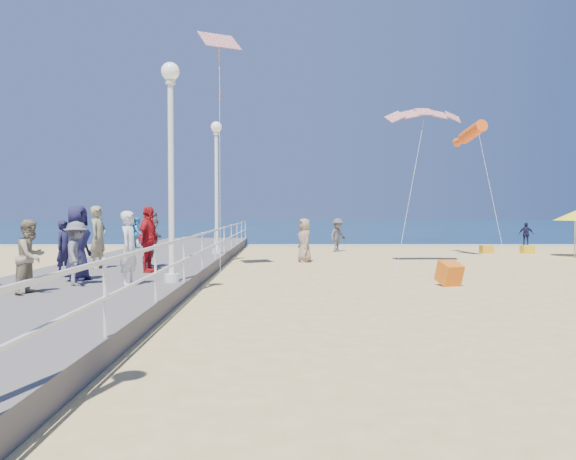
{
  "coord_description": "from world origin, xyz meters",
  "views": [
    {
      "loc": [
        -2.58,
        -13.65,
        2.15
      ],
      "look_at": [
        -2.5,
        2.0,
        1.6
      ],
      "focal_mm": 35.0,
      "sensor_mm": 36.0,
      "label": 1
    }
  ],
  "objects_px": {
    "lamp_post_far": "(216,173)",
    "spectator_4": "(77,243)",
    "beach_umbrella": "(575,216)",
    "toddler_held": "(138,233)",
    "beach_walker_b": "(526,234)",
    "spectator_3": "(148,239)",
    "woman_holding_toddler": "(130,248)",
    "spectator_5": "(151,240)",
    "beach_chair_right": "(486,249)",
    "beach_walker_a": "(338,235)",
    "box_kite": "(449,275)",
    "beach_chair_left": "(527,249)",
    "lamp_post_mid": "(171,148)",
    "beach_walker_c": "(305,240)",
    "spectator_0": "(64,248)",
    "spectator_2": "(76,253)",
    "spectator_1": "(31,257)",
    "spectator_6": "(98,237)"
  },
  "relations": [
    {
      "from": "woman_holding_toddler",
      "to": "beach_chair_right",
      "type": "height_order",
      "value": "woman_holding_toddler"
    },
    {
      "from": "spectator_5",
      "to": "beach_chair_right",
      "type": "height_order",
      "value": "spectator_5"
    },
    {
      "from": "spectator_1",
      "to": "spectator_6",
      "type": "bearing_deg",
      "value": 16.27
    },
    {
      "from": "spectator_4",
      "to": "beach_walker_a",
      "type": "height_order",
      "value": "spectator_4"
    },
    {
      "from": "beach_walker_b",
      "to": "spectator_4",
      "type": "bearing_deg",
      "value": 66.06
    },
    {
      "from": "toddler_held",
      "to": "beach_walker_c",
      "type": "xyz_separation_m",
      "value": [
        4.27,
        10.09,
        -0.71
      ]
    },
    {
      "from": "toddler_held",
      "to": "beach_chair_left",
      "type": "height_order",
      "value": "toddler_held"
    },
    {
      "from": "beach_walker_c",
      "to": "box_kite",
      "type": "xyz_separation_m",
      "value": [
        3.86,
        -7.41,
        -0.61
      ]
    },
    {
      "from": "spectator_3",
      "to": "box_kite",
      "type": "distance_m",
      "value": 8.6
    },
    {
      "from": "beach_walker_c",
      "to": "beach_chair_left",
      "type": "relative_size",
      "value": 3.3
    },
    {
      "from": "spectator_3",
      "to": "beach_umbrella",
      "type": "relative_size",
      "value": 0.87
    },
    {
      "from": "beach_umbrella",
      "to": "spectator_5",
      "type": "bearing_deg",
      "value": -153.25
    },
    {
      "from": "box_kite",
      "to": "beach_chair_right",
      "type": "distance_m",
      "value": 13.26
    },
    {
      "from": "spectator_5",
      "to": "lamp_post_mid",
      "type": "bearing_deg",
      "value": -166.93
    },
    {
      "from": "spectator_5",
      "to": "beach_chair_right",
      "type": "xyz_separation_m",
      "value": [
        14.16,
        10.88,
        -1.06
      ]
    },
    {
      "from": "spectator_2",
      "to": "beach_walker_b",
      "type": "distance_m",
      "value": 28.4
    },
    {
      "from": "box_kite",
      "to": "spectator_1",
      "type": "bearing_deg",
      "value": -176.83
    },
    {
      "from": "spectator_0",
      "to": "beach_chair_left",
      "type": "distance_m",
      "value": 22.17
    },
    {
      "from": "toddler_held",
      "to": "beach_umbrella",
      "type": "xyz_separation_m",
      "value": [
        16.91,
        12.75,
        0.29
      ]
    },
    {
      "from": "lamp_post_far",
      "to": "beach_walker_a",
      "type": "relative_size",
      "value": 3.06
    },
    {
      "from": "lamp_post_far",
      "to": "box_kite",
      "type": "xyz_separation_m",
      "value": [
        7.44,
        -6.81,
        -3.36
      ]
    },
    {
      "from": "beach_walker_c",
      "to": "beach_umbrella",
      "type": "distance_m",
      "value": 12.96
    },
    {
      "from": "woman_holding_toddler",
      "to": "beach_chair_left",
      "type": "relative_size",
      "value": 3.16
    },
    {
      "from": "spectator_0",
      "to": "spectator_3",
      "type": "bearing_deg",
      "value": -42.26
    },
    {
      "from": "beach_walker_b",
      "to": "beach_umbrella",
      "type": "distance_m",
      "value": 8.01
    },
    {
      "from": "toddler_held",
      "to": "beach_walker_b",
      "type": "distance_m",
      "value": 27.38
    },
    {
      "from": "woman_holding_toddler",
      "to": "spectator_0",
      "type": "height_order",
      "value": "woman_holding_toddler"
    },
    {
      "from": "spectator_3",
      "to": "beach_chair_right",
      "type": "height_order",
      "value": "spectator_3"
    },
    {
      "from": "spectator_5",
      "to": "box_kite",
      "type": "relative_size",
      "value": 2.86
    },
    {
      "from": "spectator_4",
      "to": "spectator_5",
      "type": "xyz_separation_m",
      "value": [
        1.09,
        3.11,
        -0.08
      ]
    },
    {
      "from": "spectator_3",
      "to": "spectator_4",
      "type": "relative_size",
      "value": 1.0
    },
    {
      "from": "spectator_3",
      "to": "spectator_4",
      "type": "height_order",
      "value": "spectator_4"
    },
    {
      "from": "spectator_5",
      "to": "spectator_4",
      "type": "bearing_deg",
      "value": 152.73
    },
    {
      "from": "beach_umbrella",
      "to": "toddler_held",
      "type": "bearing_deg",
      "value": -142.99
    },
    {
      "from": "woman_holding_toddler",
      "to": "beach_chair_left",
      "type": "distance_m",
      "value": 21.62
    },
    {
      "from": "beach_umbrella",
      "to": "beach_walker_b",
      "type": "bearing_deg",
      "value": 81.93
    },
    {
      "from": "spectator_0",
      "to": "beach_umbrella",
      "type": "height_order",
      "value": "beach_umbrella"
    },
    {
      "from": "spectator_5",
      "to": "beach_walker_a",
      "type": "height_order",
      "value": "spectator_5"
    },
    {
      "from": "beach_chair_left",
      "to": "beach_walker_a",
      "type": "bearing_deg",
      "value": 172.15
    },
    {
      "from": "beach_walker_a",
      "to": "beach_walker_b",
      "type": "bearing_deg",
      "value": -25.45
    },
    {
      "from": "beach_chair_left",
      "to": "beach_walker_c",
      "type": "bearing_deg",
      "value": -157.83
    },
    {
      "from": "spectator_2",
      "to": "spectator_4",
      "type": "height_order",
      "value": "spectator_4"
    },
    {
      "from": "lamp_post_far",
      "to": "spectator_4",
      "type": "xyz_separation_m",
      "value": [
        -2.41,
        -8.69,
        -2.32
      ]
    },
    {
      "from": "lamp_post_mid",
      "to": "beach_chair_right",
      "type": "distance_m",
      "value": 19.53
    },
    {
      "from": "box_kite",
      "to": "beach_chair_left",
      "type": "bearing_deg",
      "value": 39.36
    },
    {
      "from": "spectator_0",
      "to": "box_kite",
      "type": "height_order",
      "value": "spectator_0"
    },
    {
      "from": "beach_chair_left",
      "to": "box_kite",
      "type": "bearing_deg",
      "value": -121.7
    },
    {
      "from": "spectator_6",
      "to": "beach_chair_right",
      "type": "relative_size",
      "value": 3.43
    },
    {
      "from": "spectator_1",
      "to": "beach_walker_b",
      "type": "bearing_deg",
      "value": -28.83
    },
    {
      "from": "woman_holding_toddler",
      "to": "spectator_5",
      "type": "height_order",
      "value": "woman_holding_toddler"
    }
  ]
}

